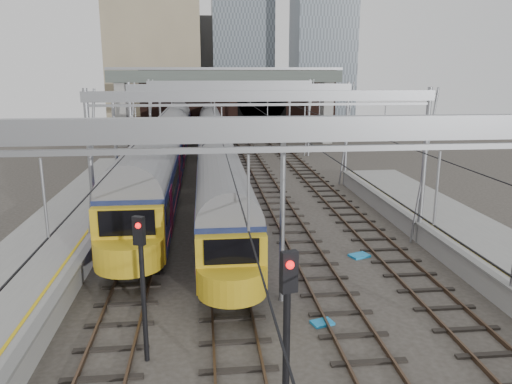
{
  "coord_description": "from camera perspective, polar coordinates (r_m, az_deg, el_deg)",
  "views": [
    {
      "loc": [
        -2.89,
        -15.79,
        8.7
      ],
      "look_at": [
        -0.13,
        10.22,
        2.4
      ],
      "focal_mm": 35.0,
      "sensor_mm": 36.0,
      "label": 1
    }
  ],
  "objects": [
    {
      "name": "tracks",
      "position": [
        32.13,
        -0.67,
        -2.13
      ],
      "size": [
        14.4,
        80.0,
        0.22
      ],
      "color": "#4C3828",
      "rests_on": "ground"
    },
    {
      "name": "platform_left",
      "position": [
        21.32,
        -25.97,
        -10.38
      ],
      "size": [
        4.32,
        55.0,
        1.12
      ],
      "color": "gray",
      "rests_on": "ground"
    },
    {
      "name": "city_skyline",
      "position": [
        86.86,
        -2.45,
        19.08
      ],
      "size": [
        37.5,
        27.5,
        60.0
      ],
      "color": "tan",
      "rests_on": "ground"
    },
    {
      "name": "signal_near_left",
      "position": [
        15.27,
        -12.92,
        -8.83
      ],
      "size": [
        0.38,
        0.46,
        4.7
      ],
      "rotation": [
        0.0,
        0.0,
        -0.42
      ],
      "color": "black",
      "rests_on": "ground"
    },
    {
      "name": "equip_cover_b",
      "position": [
        29.02,
        -4.75,
        -3.84
      ],
      "size": [
        1.04,
        0.87,
        0.11
      ],
      "primitive_type": "cube",
      "rotation": [
        0.0,
        0.0,
        0.3
      ],
      "color": "#1B86CB",
      "rests_on": "ground"
    },
    {
      "name": "overbridge",
      "position": [
        61.88,
        -3.45,
        12.2
      ],
      "size": [
        28.0,
        3.0,
        9.25
      ],
      "color": "gray",
      "rests_on": "ground"
    },
    {
      "name": "retaining_wall",
      "position": [
        68.0,
        -2.46,
        9.85
      ],
      "size": [
        28.0,
        2.75,
        9.0
      ],
      "color": "black",
      "rests_on": "ground"
    },
    {
      "name": "ground",
      "position": [
        18.26,
        3.92,
        -14.95
      ],
      "size": [
        160.0,
        160.0,
        0.0
      ],
      "primitive_type": "plane",
      "color": "#38332D",
      "rests_on": "ground"
    },
    {
      "name": "equip_cover_c",
      "position": [
        24.83,
        11.72,
        -7.13
      ],
      "size": [
        1.1,
        0.94,
        0.11
      ],
      "primitive_type": "cube",
      "rotation": [
        0.0,
        0.0,
        0.37
      ],
      "color": "#1B86CB",
      "rests_on": "ground"
    },
    {
      "name": "train_second",
      "position": [
        45.94,
        -9.93,
        5.72
      ],
      "size": [
        3.0,
        51.93,
        5.09
      ],
      "color": "black",
      "rests_on": "ground"
    },
    {
      "name": "train_main",
      "position": [
        47.24,
        -4.95,
        5.81
      ],
      "size": [
        2.63,
        60.81,
        4.58
      ],
      "color": "black",
      "rests_on": "ground"
    },
    {
      "name": "equip_cover_a",
      "position": [
        18.44,
        7.58,
        -14.59
      ],
      "size": [
        0.88,
        0.73,
        0.09
      ],
      "primitive_type": "cube",
      "rotation": [
        0.0,
        0.0,
        0.3
      ],
      "color": "#1B86CB",
      "rests_on": "ground"
    },
    {
      "name": "signal_near_centre",
      "position": [
        11.4,
        3.57,
        -15.51
      ],
      "size": [
        0.39,
        0.47,
        5.06
      ],
      "rotation": [
        0.0,
        0.0,
        0.26
      ],
      "color": "black",
      "rests_on": "ground"
    },
    {
      "name": "overhead_line",
      "position": [
        37.45,
        -1.65,
        10.27
      ],
      "size": [
        16.8,
        80.0,
        8.0
      ],
      "color": "gray",
      "rests_on": "ground"
    }
  ]
}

